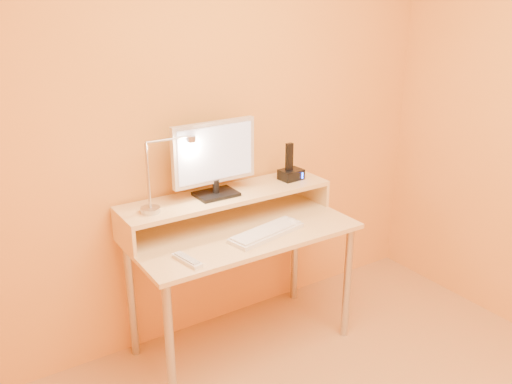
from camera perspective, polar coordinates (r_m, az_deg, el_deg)
wall_back at (r=2.95m, az=-4.90°, el=7.60°), size 3.00×0.04×2.50m
desk_leg_fl at (r=2.63m, az=-9.17°, el=-16.04°), size 0.04×0.04×0.69m
desk_leg_fr at (r=3.14m, az=9.70°, el=-9.52°), size 0.04×0.04×0.69m
desk_leg_bl at (r=3.02m, az=-13.14°, el=-11.09°), size 0.04×0.04×0.69m
desk_leg_br at (r=3.48m, az=4.15°, el=-6.19°), size 0.04×0.04×0.69m
desk_lower at (r=2.85m, az=-1.53°, el=-4.26°), size 1.20×0.60×0.02m
shelf_riser_left at (r=2.72m, az=-13.94°, el=-4.30°), size 0.02×0.30×0.14m
shelf_riser_right at (r=3.25m, az=5.98°, el=0.30°), size 0.02×0.30×0.14m
desk_shelf at (r=2.91m, az=-3.10°, el=-0.36°), size 1.20×0.30×0.02m
monitor_foot at (r=2.87m, az=-4.27°, el=-0.22°), size 0.22×0.16×0.02m
monitor_neck at (r=2.86m, az=-4.29°, el=0.61°), size 0.04×0.04×0.07m
monitor_panel at (r=2.81m, az=-4.49°, el=4.22°), size 0.48×0.05×0.33m
monitor_back at (r=2.83m, az=-4.72°, el=4.33°), size 0.43×0.02×0.28m
monitor_screen at (r=2.80m, az=-4.31°, el=4.14°), size 0.44×0.02×0.28m
lamp_base at (r=2.70m, az=-11.19°, el=-1.88°), size 0.10×0.10×0.02m
lamp_post at (r=2.64m, az=-11.45°, el=1.70°), size 0.01×0.01×0.33m
lamp_arm at (r=2.63m, az=-9.27°, el=5.56°), size 0.24×0.01×0.01m
lamp_head at (r=2.69m, az=-6.91°, el=5.64°), size 0.04×0.04×0.03m
lamp_bulb at (r=2.69m, az=-6.89°, el=5.31°), size 0.03×0.03×0.00m
phone_dock at (r=3.12m, az=3.75°, el=1.87°), size 0.14×0.11×0.06m
phone_handset at (r=3.08m, az=3.57°, el=3.77°), size 0.04×0.03×0.16m
phone_led at (r=3.11m, az=4.98°, el=1.77°), size 0.01×0.00×0.04m
keyboard at (r=2.78m, az=1.13°, el=-4.39°), size 0.45×0.22×0.02m
mouse at (r=2.89m, az=3.88°, el=-3.24°), size 0.09×0.13×0.04m
remote_control at (r=2.53m, az=-7.36°, el=-7.23°), size 0.08×0.19×0.02m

